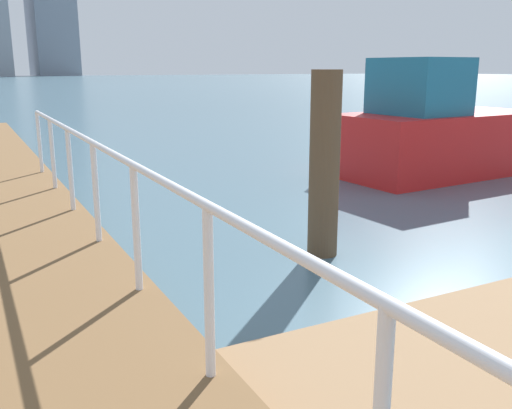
# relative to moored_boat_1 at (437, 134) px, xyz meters

# --- Properties ---
(ground_plane) EXTENTS (300.00, 300.00, 0.00)m
(ground_plane) POSITION_rel_moored_boat_1_xyz_m (-4.45, 1.93, -0.85)
(ground_plane) COLOR #476675
(dock_piling_3) EXTENTS (0.36, 0.36, 2.18)m
(dock_piling_3) POSITION_rel_moored_boat_1_xyz_m (-5.07, -3.31, 0.24)
(dock_piling_3) COLOR brown
(dock_piling_3) RESTS_ON ground_plane
(moored_boat_1) EXTENTS (4.65, 2.36, 2.38)m
(moored_boat_1) POSITION_rel_moored_boat_1_xyz_m (0.00, 0.00, 0.00)
(moored_boat_1) COLOR red
(moored_boat_1) RESTS_ON ground_plane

